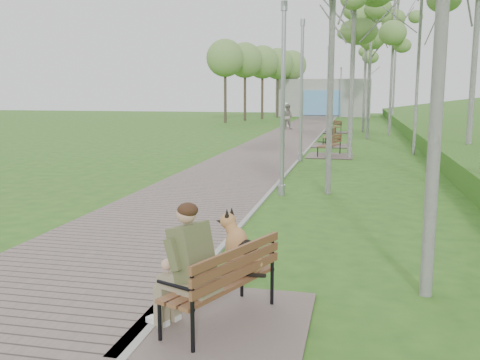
# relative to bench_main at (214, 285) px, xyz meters

# --- Properties ---
(ground) EXTENTS (120.00, 120.00, 0.00)m
(ground) POSITION_rel_bench_main_xyz_m (-0.68, 3.56, -0.49)
(ground) COLOR #2E571D
(ground) RESTS_ON ground
(walkway) EXTENTS (3.50, 67.00, 0.04)m
(walkway) POSITION_rel_bench_main_xyz_m (-2.43, 25.06, -0.47)
(walkway) COLOR #6E5F59
(walkway) RESTS_ON ground
(kerb) EXTENTS (0.10, 67.00, 0.05)m
(kerb) POSITION_rel_bench_main_xyz_m (-0.68, 25.06, -0.46)
(kerb) COLOR #999993
(kerb) RESTS_ON ground
(building_north) EXTENTS (10.00, 5.20, 4.00)m
(building_north) POSITION_rel_bench_main_xyz_m (-2.18, 54.53, 1.51)
(building_north) COLOR #9E9E99
(building_north) RESTS_ON ground
(bench_main) EXTENTS (1.98, 2.20, 1.73)m
(bench_main) POSITION_rel_bench_main_xyz_m (0.00, 0.00, 0.00)
(bench_main) COLOR #6E5F59
(bench_main) RESTS_ON ground
(bench_second) EXTENTS (1.86, 2.07, 1.14)m
(bench_second) POSITION_rel_bench_main_xyz_m (0.43, 16.87, -0.28)
(bench_second) COLOR #6E5F59
(bench_second) RESTS_ON ground
(bench_third) EXTENTS (1.91, 2.12, 1.17)m
(bench_third) POSITION_rel_bench_main_xyz_m (0.19, 21.17, -0.27)
(bench_third) COLOR #6E5F59
(bench_third) RESTS_ON ground
(bench_far) EXTENTS (1.58, 1.75, 0.97)m
(bench_far) POSITION_rel_bench_main_xyz_m (0.09, 30.17, -0.31)
(bench_far) COLOR #6E5F59
(bench_far) RESTS_ON ground
(lamp_post_near) EXTENTS (0.19, 0.19, 4.90)m
(lamp_post_near) POSITION_rel_bench_main_xyz_m (-0.33, 7.98, 1.80)
(lamp_post_near) COLOR #9FA2A7
(lamp_post_near) RESTS_ON ground
(lamp_post_second) EXTENTS (0.21, 0.21, 5.38)m
(lamp_post_second) POSITION_rel_bench_main_xyz_m (-0.60, 15.13, 2.03)
(lamp_post_second) COLOR #9FA2A7
(lamp_post_second) RESTS_ON ground
(lamp_post_third) EXTENTS (0.21, 0.21, 5.54)m
(lamp_post_third) POSITION_rel_bench_main_xyz_m (-0.37, 29.33, 2.10)
(lamp_post_third) COLOR #9FA2A7
(lamp_post_third) RESTS_ON ground
(lamp_post_far) EXTENTS (0.20, 0.20, 5.16)m
(lamp_post_far) POSITION_rel_bench_main_xyz_m (-0.28, 51.33, 1.92)
(lamp_post_far) COLOR #9FA2A7
(lamp_post_far) RESTS_ON ground
(pedestrian_near) EXTENTS (0.80, 0.69, 1.86)m
(pedestrian_near) POSITION_rel_bench_main_xyz_m (-3.79, 35.07, 0.44)
(pedestrian_near) COLOR white
(pedestrian_near) RESTS_ON ground
(pedestrian_far) EXTENTS (1.00, 0.86, 1.80)m
(pedestrian_far) POSITION_rel_bench_main_xyz_m (-3.38, 32.49, 0.41)
(pedestrian_far) COLOR gray
(pedestrian_far) RESTS_ON ground
(birch_mid_c) EXTENTS (2.58, 2.58, 8.22)m
(birch_mid_c) POSITION_rel_bench_main_xyz_m (2.11, 25.63, 5.97)
(birch_mid_c) COLOR silver
(birch_mid_c) RESTS_ON ground
(birch_far_a) EXTENTS (2.60, 2.60, 8.37)m
(birch_far_a) POSITION_rel_bench_main_xyz_m (3.47, 28.61, 6.09)
(birch_far_a) COLOR silver
(birch_far_a) RESTS_ON ground
(birch_far_b) EXTENTS (2.52, 2.52, 8.79)m
(birch_far_b) POSITION_rel_bench_main_xyz_m (1.92, 30.86, 6.41)
(birch_far_b) COLOR silver
(birch_far_b) RESTS_ON ground
(birch_far_c) EXTENTS (2.98, 2.98, 11.89)m
(birch_far_c) POSITION_rel_bench_main_xyz_m (4.38, 40.67, 8.84)
(birch_far_c) COLOR silver
(birch_far_c) RESTS_ON ground
(birch_distant_a) EXTENTS (2.42, 2.42, 7.38)m
(birch_distant_a) POSITION_rel_bench_main_xyz_m (2.37, 45.63, 5.31)
(birch_distant_a) COLOR silver
(birch_distant_a) RESTS_ON ground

